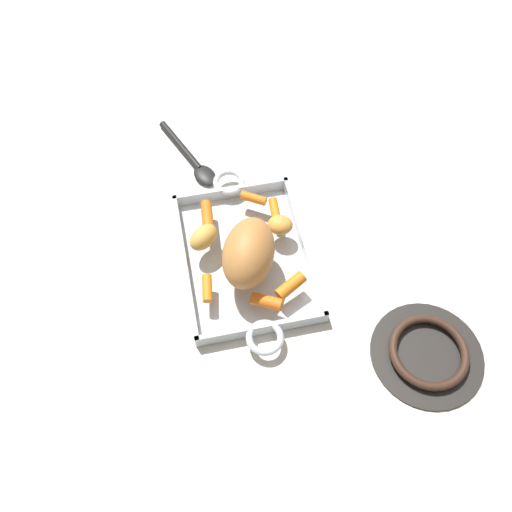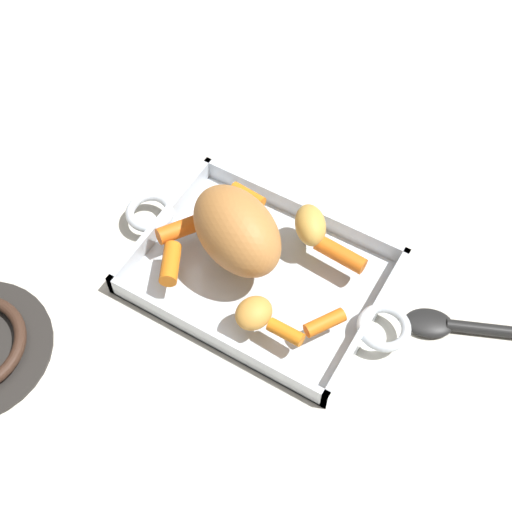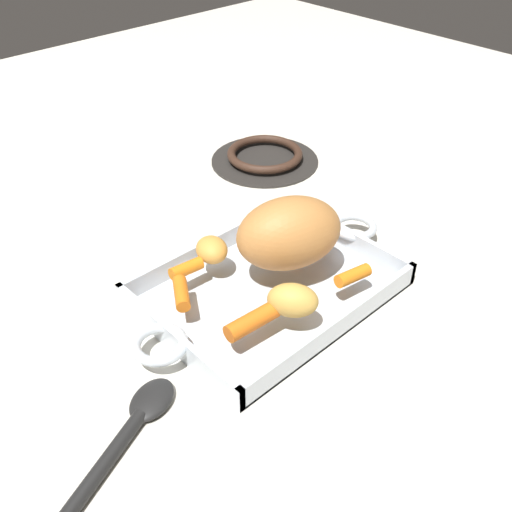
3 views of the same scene
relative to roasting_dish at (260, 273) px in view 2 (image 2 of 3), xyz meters
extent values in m
plane|color=silver|center=(0.00, 0.00, -0.01)|extent=(2.38, 2.38, 0.00)
cube|color=silver|center=(0.00, 0.00, -0.01)|extent=(0.33, 0.25, 0.01)
cube|color=silver|center=(0.00, 0.12, 0.01)|extent=(0.33, 0.01, 0.03)
cube|color=silver|center=(0.00, -0.12, 0.01)|extent=(0.33, 0.01, 0.03)
cube|color=silver|center=(0.16, 0.00, 0.01)|extent=(0.01, 0.25, 0.03)
cube|color=silver|center=(-0.16, 0.00, 0.01)|extent=(0.01, 0.25, 0.03)
torus|color=silver|center=(0.18, 0.00, 0.02)|extent=(0.07, 0.07, 0.01)
torus|color=silver|center=(-0.18, 0.00, 0.02)|extent=(0.07, 0.07, 0.01)
ellipsoid|color=#BC7A3D|center=(0.04, 0.00, 0.07)|extent=(0.17, 0.14, 0.10)
cylinder|color=orange|center=(0.12, 0.02, 0.04)|extent=(0.05, 0.06, 0.03)
cylinder|color=orange|center=(-0.09, -0.06, 0.03)|extent=(0.07, 0.03, 0.02)
cylinder|color=orange|center=(-0.12, 0.04, 0.03)|extent=(0.04, 0.05, 0.02)
cylinder|color=orange|center=(0.10, 0.07, 0.04)|extent=(0.05, 0.07, 0.03)
cylinder|color=orange|center=(0.07, -0.08, 0.03)|extent=(0.05, 0.02, 0.02)
cylinder|color=orange|center=(-0.08, 0.08, 0.03)|extent=(0.05, 0.02, 0.02)
ellipsoid|color=gold|center=(-0.04, 0.08, 0.04)|extent=(0.06, 0.06, 0.03)
ellipsoid|color=gold|center=(-0.03, -0.07, 0.05)|extent=(0.07, 0.07, 0.04)
cylinder|color=black|center=(-0.32, -0.09, 0.00)|extent=(0.16, 0.08, 0.02)
ellipsoid|color=black|center=(-0.23, -0.05, 0.00)|extent=(0.07, 0.06, 0.02)
camera|label=1|loc=(0.53, -0.09, 0.89)|focal=36.80mm
camera|label=2|loc=(-0.25, 0.44, 0.79)|focal=48.76mm
camera|label=3|loc=(-0.43, -0.43, 0.51)|focal=40.76mm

